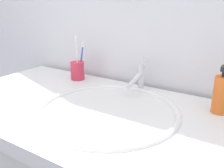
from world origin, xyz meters
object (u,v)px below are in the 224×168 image
at_px(toothbrush_white, 77,55).
at_px(soap_dispenser, 221,94).
at_px(faucet, 139,78).
at_px(toothbrush_cup, 78,71).
at_px(toothbrush_blue, 82,58).

xyz_separation_m(toothbrush_white, soap_dispenser, (0.64, -0.02, -0.05)).
relative_size(faucet, soap_dispenser, 0.96).
bearing_deg(soap_dispenser, faucet, 172.40).
bearing_deg(faucet, soap_dispenser, -7.60).
height_order(toothbrush_white, soap_dispenser, toothbrush_white).
bearing_deg(toothbrush_cup, soap_dispenser, -2.68).
relative_size(toothbrush_cup, soap_dispenser, 0.51).
bearing_deg(toothbrush_white, soap_dispenser, -1.74).
distance_m(toothbrush_blue, soap_dispenser, 0.64).
bearing_deg(soap_dispenser, toothbrush_cup, 177.32).
height_order(toothbrush_cup, soap_dispenser, soap_dispenser).
bearing_deg(toothbrush_blue, soap_dispenser, -4.63).
height_order(toothbrush_white, toothbrush_blue, toothbrush_white).
relative_size(toothbrush_white, toothbrush_blue, 1.19).
relative_size(faucet, toothbrush_blue, 0.92).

